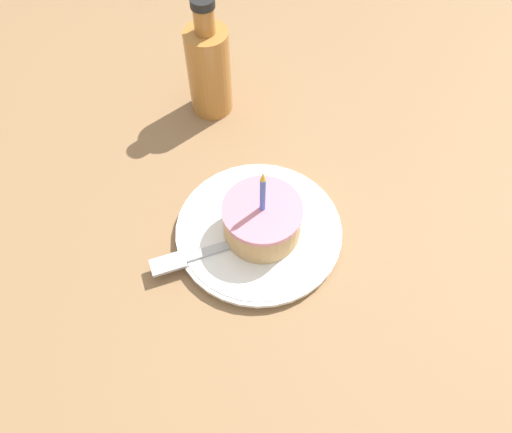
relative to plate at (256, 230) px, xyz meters
name	(u,v)px	position (x,y,z in m)	size (l,w,h in m)	color
ground_plane	(256,253)	(0.02, 0.00, -0.03)	(2.40, 2.40, 0.04)	olive
plate	(256,230)	(0.00, 0.00, 0.00)	(0.22, 0.22, 0.02)	white
cake_slice	(262,220)	(0.00, 0.01, 0.03)	(0.10, 0.10, 0.12)	tan
fork	(215,249)	(0.05, -0.04, 0.01)	(0.12, 0.18, 0.00)	#B2B2B7
bottle	(209,68)	(-0.22, -0.12, 0.07)	(0.07, 0.07, 0.19)	#B27233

